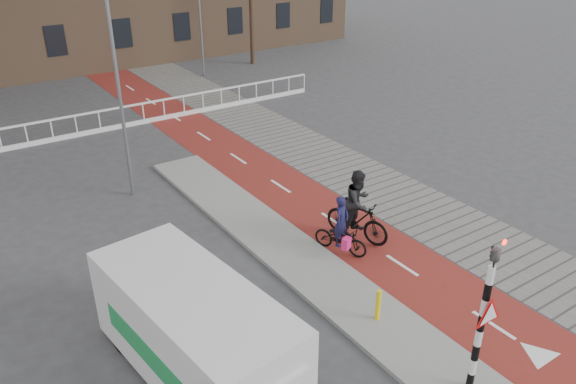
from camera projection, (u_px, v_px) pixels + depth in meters
ground at (417, 326)px, 13.09m from camera, size 120.00×120.00×0.00m
bike_lane at (251, 167)px, 21.24m from camera, size 2.50×60.00×0.01m
sidewalk at (311, 151)px, 22.65m from camera, size 3.00×60.00×0.01m
curb_island at (294, 255)px, 15.67m from camera, size 1.80×16.00×0.12m
traffic_signal at (484, 313)px, 10.41m from camera, size 0.80×0.80×3.68m
bollard at (378, 305)px, 12.96m from camera, size 0.12×0.12×0.79m
cyclist_near at (341, 234)px, 15.70m from camera, size 1.17×1.72×1.73m
cyclist_far at (358, 212)px, 16.19m from camera, size 1.19×2.14×2.18m
van at (195, 331)px, 11.22m from camera, size 2.58×5.24×2.17m
railing at (28, 140)px, 23.01m from camera, size 28.00×0.10×0.99m
tree_right at (251, 4)px, 34.27m from camera, size 0.26×0.26×7.28m
streetlight_near at (117, 77)px, 17.37m from camera, size 0.12×0.12×8.18m
streetlight_right at (199, 5)px, 31.47m from camera, size 0.12×0.12×8.03m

